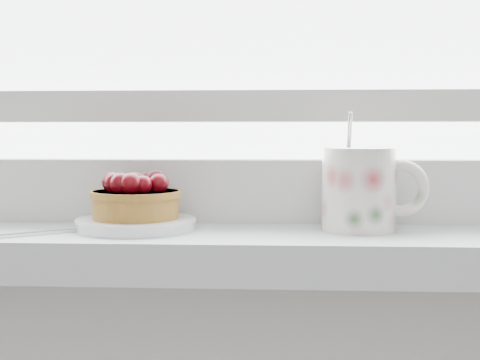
# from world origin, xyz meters

# --- Properties ---
(saucer) EXTENTS (0.12, 0.12, 0.01)m
(saucer) POSITION_xyz_m (-0.08, 1.89, 0.95)
(saucer) COLOR white
(saucer) RESTS_ON windowsill
(raspberry_tart) EXTENTS (0.09, 0.09, 0.05)m
(raspberry_tart) POSITION_xyz_m (-0.08, 1.89, 0.97)
(raspberry_tart) COLOR brown
(raspberry_tart) RESTS_ON saucer
(floral_mug) EXTENTS (0.11, 0.08, 0.12)m
(floral_mug) POSITION_xyz_m (0.15, 1.90, 0.98)
(floral_mug) COLOR silver
(floral_mug) RESTS_ON windowsill
(fork) EXTENTS (0.15, 0.12, 0.00)m
(fork) POSITION_xyz_m (-0.15, 1.86, 0.94)
(fork) COLOR silver
(fork) RESTS_ON windowsill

